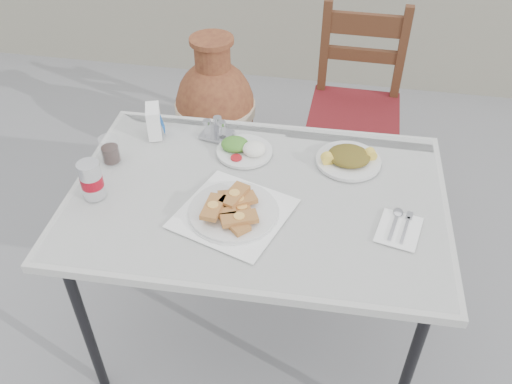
% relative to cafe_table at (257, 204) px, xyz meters
% --- Properties ---
extents(ground, '(80.00, 80.00, 0.00)m').
position_rel_cafe_table_xyz_m(ground, '(0.04, -0.06, -0.75)').
color(ground, slate).
rests_on(ground, ground).
extents(cafe_table, '(1.35, 0.94, 0.81)m').
position_rel_cafe_table_xyz_m(cafe_table, '(0.00, 0.00, 0.00)').
color(cafe_table, black).
rests_on(cafe_table, ground).
extents(pide_plate, '(0.43, 0.43, 0.07)m').
position_rel_cafe_table_xyz_m(pide_plate, '(-0.06, -0.12, 0.09)').
color(pide_plate, white).
rests_on(pide_plate, cafe_table).
extents(salad_rice_plate, '(0.22, 0.22, 0.05)m').
position_rel_cafe_table_xyz_m(salad_rice_plate, '(-0.09, 0.22, 0.08)').
color(salad_rice_plate, silver).
rests_on(salad_rice_plate, cafe_table).
extents(salad_chopped_plate, '(0.25, 0.25, 0.05)m').
position_rel_cafe_table_xyz_m(salad_chopped_plate, '(0.31, 0.24, 0.08)').
color(salad_chopped_plate, silver).
rests_on(salad_chopped_plate, cafe_table).
extents(soda_can, '(0.08, 0.08, 0.14)m').
position_rel_cafe_table_xyz_m(soda_can, '(-0.56, -0.12, 0.13)').
color(soda_can, silver).
rests_on(soda_can, cafe_table).
extents(cola_glass, '(0.07, 0.07, 0.10)m').
position_rel_cafe_table_xyz_m(cola_glass, '(-0.58, 0.08, 0.10)').
color(cola_glass, white).
rests_on(cola_glass, cafe_table).
extents(napkin_holder, '(0.09, 0.12, 0.12)m').
position_rel_cafe_table_xyz_m(napkin_holder, '(-0.47, 0.28, 0.12)').
color(napkin_holder, white).
rests_on(napkin_holder, cafe_table).
extents(condiment_caddy, '(0.14, 0.12, 0.09)m').
position_rel_cafe_table_xyz_m(condiment_caddy, '(-0.22, 0.31, 0.09)').
color(condiment_caddy, '#B6B5BD').
rests_on(condiment_caddy, cafe_table).
extents(cutlery_napkin, '(0.17, 0.20, 0.01)m').
position_rel_cafe_table_xyz_m(cutlery_napkin, '(0.49, -0.09, 0.06)').
color(cutlery_napkin, white).
rests_on(cutlery_napkin, cafe_table).
extents(chair, '(0.47, 0.47, 1.04)m').
position_rel_cafe_table_xyz_m(chair, '(0.33, 1.08, -0.21)').
color(chair, '#3D1B10').
rests_on(chair, ground).
extents(terracotta_urn, '(0.47, 0.47, 0.81)m').
position_rel_cafe_table_xyz_m(terracotta_urn, '(-0.47, 1.19, -0.37)').
color(terracotta_urn, brown).
rests_on(terracotta_urn, ground).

